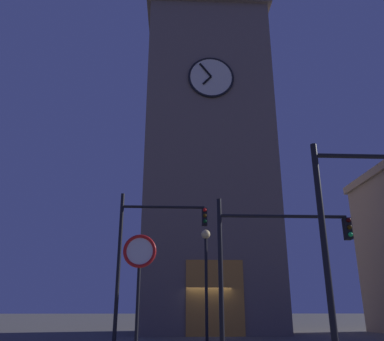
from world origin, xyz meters
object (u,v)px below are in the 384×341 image
object	(u,v)px
traffic_signal_mid	(268,247)
street_lamp	(206,261)
traffic_signal_far	(148,243)
clocktower	(208,153)
traffic_signal_near	(365,211)
no_horn_sign	(139,263)

from	to	relation	value
traffic_signal_mid	street_lamp	bearing A→B (deg)	-73.69
traffic_signal_mid	traffic_signal_far	bearing A→B (deg)	-38.50
traffic_signal_far	street_lamp	bearing A→B (deg)	-139.87
clocktower	traffic_signal_near	xyz separation A→B (m)	(-2.42, 16.22, -8.04)
traffic_signal_far	traffic_signal_mid	bearing A→B (deg)	141.50
traffic_signal_mid	street_lamp	world-z (taller)	traffic_signal_mid
traffic_signal_near	no_horn_sign	distance (m)	5.68
street_lamp	traffic_signal_near	bearing A→B (deg)	108.27
no_horn_sign	traffic_signal_mid	bearing A→B (deg)	-135.80
traffic_signal_far	no_horn_sign	xyz separation A→B (m)	(-0.30, 7.34, -1.62)
traffic_signal_near	traffic_signal_mid	distance (m)	4.26
traffic_signal_mid	no_horn_sign	xyz separation A→B (m)	(4.02, 3.91, -0.96)
traffic_signal_far	no_horn_sign	distance (m)	7.52
traffic_signal_far	traffic_signal_near	bearing A→B (deg)	128.28
clocktower	street_lamp	world-z (taller)	clocktower
traffic_signal_mid	traffic_signal_far	world-z (taller)	traffic_signal_far
clocktower	traffic_signal_mid	xyz separation A→B (m)	(-0.90, 12.25, -8.37)
traffic_signal_near	street_lamp	bearing A→B (deg)	-71.73
no_horn_sign	traffic_signal_near	bearing A→B (deg)	179.38
traffic_signal_near	no_horn_sign	world-z (taller)	traffic_signal_near
street_lamp	no_horn_sign	world-z (taller)	street_lamp
street_lamp	no_horn_sign	bearing A→B (deg)	76.19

